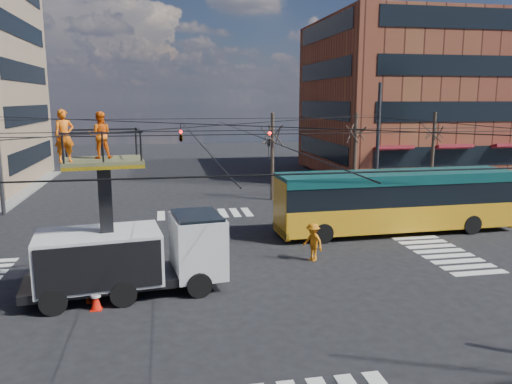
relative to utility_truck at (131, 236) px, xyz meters
The scene contains 13 objects.
ground 4.70m from the utility_truck, 30.46° to the left, with size 120.00×120.00×0.00m, color black.
sidewalk_ne 33.84m from the utility_truck, 43.21° to the left, with size 18.00×18.00×0.12m, color slate.
crosswalks 4.70m from the utility_truck, 30.46° to the left, with size 22.40×22.40×0.02m, color silver, non-canonical shape.
building_ne 36.89m from the utility_truck, 45.56° to the left, with size 20.06×16.06×14.00m.
overhead_network 4.88m from the utility_truck, 35.52° to the left, with size 24.24×24.24×8.00m.
tree_a 18.03m from the utility_truck, 61.12° to the left, with size 2.00×2.00×6.00m.
tree_b 21.55m from the utility_truck, 46.91° to the left, with size 2.00×2.00×6.00m.
tree_c 26.00m from the utility_truck, 37.16° to the left, with size 2.00×2.00×6.00m.
utility_truck is the anchor object (origin of this frame).
city_bus 14.42m from the utility_truck, 24.81° to the left, with size 12.63×2.93×3.20m.
traffic_cone 2.46m from the utility_truck, 130.75° to the right, with size 0.36×0.36×0.76m, color #FE1A0A.
worker_ground 2.00m from the utility_truck, 155.69° to the right, with size 1.04×0.43×1.77m, color #E23E0E.
flagger 7.90m from the utility_truck, 16.97° to the left, with size 1.08×0.62×1.68m, color orange.
Camera 1 is at (-2.42, -19.80, 6.91)m, focal length 35.00 mm.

